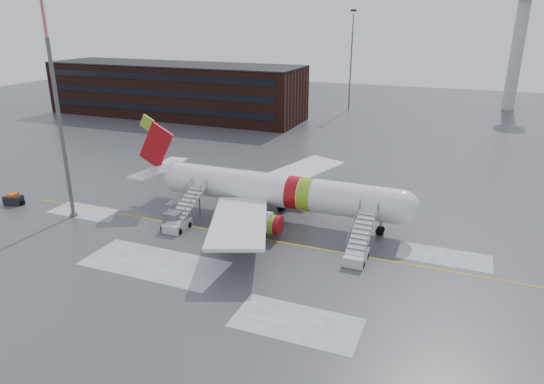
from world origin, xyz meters
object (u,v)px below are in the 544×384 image
at_px(uld_container, 173,221).
at_px(light_mast_near, 57,105).
at_px(pushback_tug, 228,223).
at_px(airliner, 271,190).
at_px(airstair_fwd, 358,249).
at_px(airstair_aft, 181,219).
at_px(baggage_tractor, 13,200).

distance_m(uld_container, light_mast_near, 18.16).
height_order(pushback_tug, uld_container, uld_container).
distance_m(airliner, airstair_fwd, 13.78).
xyz_separation_m(airstair_aft, uld_container, (-0.64, -0.59, -0.15)).
bearing_deg(baggage_tractor, airstair_fwd, 2.33).
relative_size(uld_container, baggage_tractor, 0.88).
bearing_deg(pushback_tug, baggage_tractor, -173.13).
distance_m(uld_container, baggage_tractor, 23.06).
bearing_deg(airstair_aft, light_mast_near, -171.77).
bearing_deg(airstair_aft, baggage_tractor, -175.68).
xyz_separation_m(airstair_fwd, pushback_tug, (-15.17, 1.67, -0.39)).
bearing_deg(uld_container, airliner, 38.42).
height_order(airliner, airstair_aft, airliner).
relative_size(airstair_aft, baggage_tractor, 2.66).
relative_size(airstair_aft, pushback_tug, 2.63).
relative_size(airstair_fwd, airstair_aft, 1.00).
relative_size(airliner, airstair_aft, 4.55).
bearing_deg(uld_container, pushback_tug, 21.58).
height_order(airstair_fwd, airstair_aft, same).
bearing_deg(uld_container, airstair_fwd, 1.61).
bearing_deg(light_mast_near, uld_container, 6.10).
height_order(pushback_tug, baggage_tractor, pushback_tug).
height_order(baggage_tractor, light_mast_near, light_mast_near).
distance_m(airliner, baggage_tractor, 33.19).
distance_m(airliner, light_mast_near, 25.71).
bearing_deg(light_mast_near, airliner, 21.09).
distance_m(airstair_fwd, baggage_tractor, 43.95).
xyz_separation_m(airstair_fwd, uld_container, (-20.88, -0.59, -0.15)).
bearing_deg(airliner, uld_container, -141.58).
height_order(airstair_fwd, uld_container, airstair_fwd).
bearing_deg(baggage_tractor, airliner, 14.58).
bearing_deg(baggage_tractor, uld_container, 2.98).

